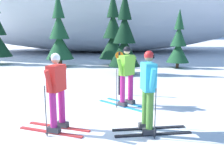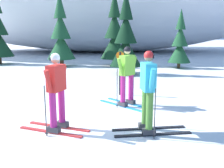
{
  "view_description": "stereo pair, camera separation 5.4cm",
  "coord_description": "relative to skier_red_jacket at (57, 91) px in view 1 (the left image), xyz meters",
  "views": [
    {
      "loc": [
        0.28,
        -6.37,
        2.22
      ],
      "look_at": [
        0.58,
        -0.18,
        0.95
      ],
      "focal_mm": 41.59,
      "sensor_mm": 36.0,
      "label": 1
    },
    {
      "loc": [
        0.33,
        -6.37,
        2.22
      ],
      "look_at": [
        0.58,
        -0.18,
        0.95
      ],
      "focal_mm": 41.59,
      "sensor_mm": 36.0,
      "label": 2
    }
  ],
  "objects": [
    {
      "name": "pine_tree_center_left",
      "position": [
        1.84,
        11.14,
        1.02
      ],
      "size": [
        1.8,
        1.8,
        4.66
      ],
      "color": "#47301E",
      "rests_on": "ground"
    },
    {
      "name": "trail_marker_post",
      "position": [
        1.64,
        3.29,
        -0.07
      ],
      "size": [
        0.28,
        0.07,
        1.53
      ],
      "color": "black",
      "rests_on": "ground"
    },
    {
      "name": "skier_red_jacket",
      "position": [
        0.0,
        0.0,
        0.0
      ],
      "size": [
        1.65,
        1.05,
        1.76
      ],
      "color": "red",
      "rests_on": "ground"
    },
    {
      "name": "ground_plane",
      "position": [
        0.67,
        0.75,
        -0.93
      ],
      "size": [
        120.0,
        120.0,
        0.0
      ],
      "primitive_type": "plane",
      "color": "white"
    },
    {
      "name": "pine_tree_right",
      "position": [
        5.69,
        9.85,
        0.54
      ],
      "size": [
        1.36,
        1.36,
        3.51
      ],
      "color": "#47301E",
      "rests_on": "ground"
    },
    {
      "name": "skier_cyan_jacket",
      "position": [
        2.0,
        -0.19,
        0.03
      ],
      "size": [
        1.75,
        0.84,
        1.82
      ],
      "color": "black",
      "rests_on": "ground"
    },
    {
      "name": "pine_tree_left",
      "position": [
        -1.55,
        11.12,
        0.98
      ],
      "size": [
        1.77,
        1.77,
        4.58
      ],
      "color": "#47301E",
      "rests_on": "ground"
    },
    {
      "name": "skier_lime_jacket",
      "position": [
        1.75,
        1.93,
        0.01
      ],
      "size": [
        1.5,
        1.56,
        1.78
      ],
      "color": "#2893CC",
      "rests_on": "ground"
    },
    {
      "name": "pine_tree_center_right",
      "position": [
        2.25,
        7.8,
        0.84
      ],
      "size": [
        1.64,
        1.64,
        4.24
      ],
      "color": "#47301E",
      "rests_on": "ground"
    }
  ]
}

